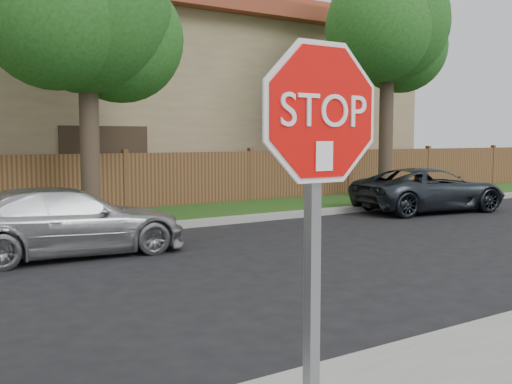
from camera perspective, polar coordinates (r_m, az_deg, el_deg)
tree_mid at (r=14.42m, az=-15.62°, el=16.45°), size 4.80×3.90×7.35m
tree_right at (r=19.67m, az=12.79°, el=15.49°), size 4.80×3.90×8.20m
stop_sign at (r=3.08m, az=5.97°, el=1.58°), size 1.01×0.13×2.55m
sedan_right at (r=10.72m, az=-17.52°, el=-2.70°), size 4.13×1.83×1.18m
sedan_far_right at (r=17.00m, az=16.22°, el=0.21°), size 4.56×2.63×1.20m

